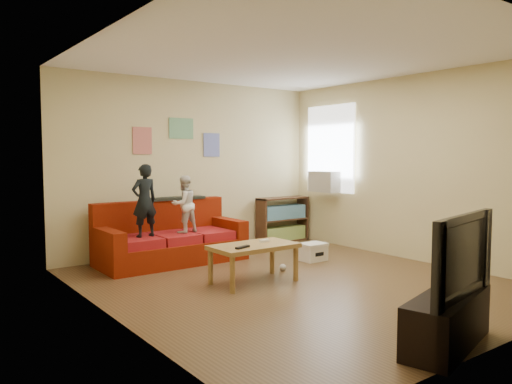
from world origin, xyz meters
TOP-DOWN VIEW (x-y plane):
  - room_shell at (0.00, 0.00)m, footprint 4.52×5.02m
  - sofa at (-0.69, 1.96)m, footprint 2.05×0.95m
  - child_a at (-1.14, 1.79)m, footprint 0.38×0.26m
  - child_b at (-0.54, 1.79)m, footprint 0.44×0.36m
  - coffee_table at (-0.41, 0.30)m, footprint 1.04×0.57m
  - remote at (-0.66, 0.18)m, footprint 0.22×0.11m
  - game_controller at (-0.21, 0.35)m, footprint 0.15×0.06m
  - bookshelf at (1.70, 2.30)m, footprint 0.98×0.30m
  - window at (2.22, 1.65)m, footprint 0.04×1.08m
  - ac_unit at (2.10, 1.65)m, footprint 0.28×0.55m
  - artwork_left at (-0.85, 2.48)m, footprint 0.30×0.01m
  - artwork_center at (-0.20, 2.48)m, footprint 0.42×0.01m
  - artwork_right at (0.35, 2.48)m, footprint 0.30×0.01m
  - file_box at (1.03, 0.79)m, footprint 0.37×0.28m
  - tv_stand at (-0.35, -2.25)m, footprint 1.18×0.66m
  - television at (-0.35, -2.25)m, footprint 1.16×0.39m
  - tissue at (0.26, 0.56)m, footprint 0.12×0.12m

SIDE VIEW (x-z plane):
  - tissue at x=0.26m, z-range 0.00..0.09m
  - file_box at x=1.03m, z-range 0.00..0.26m
  - tv_stand at x=-0.35m, z-range 0.00..0.42m
  - sofa at x=-0.69m, z-range -0.15..0.76m
  - bookshelf at x=1.70m, z-range -0.04..0.74m
  - coffee_table at x=-0.41m, z-range 0.17..0.63m
  - remote at x=-0.66m, z-range 0.47..0.49m
  - game_controller at x=-0.21m, z-range 0.47..0.50m
  - television at x=-0.35m, z-range 0.42..1.08m
  - child_b at x=-0.54m, z-range 0.43..1.25m
  - child_a at x=-1.14m, z-range 0.43..1.42m
  - ac_unit at x=2.10m, z-range 0.91..1.26m
  - room_shell at x=0.00m, z-range -0.01..2.71m
  - window at x=2.22m, z-range 0.90..2.38m
  - artwork_right at x=0.35m, z-range 1.51..1.89m
  - artwork_left at x=-0.85m, z-range 1.55..1.95m
  - artwork_center at x=-0.20m, z-range 1.79..2.11m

